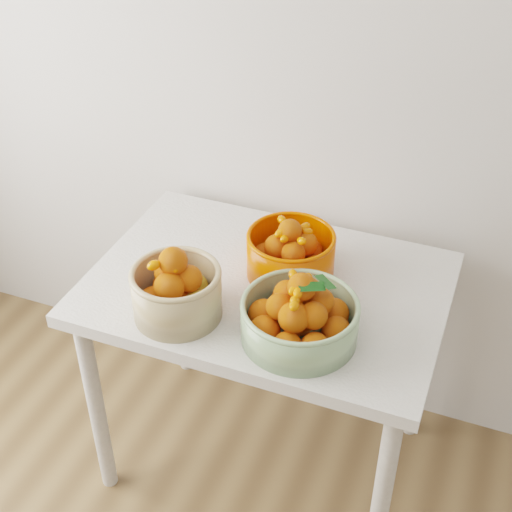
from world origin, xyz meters
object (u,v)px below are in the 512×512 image
object	(u,v)px
table	(267,309)
bowl_green	(299,317)
bowl_orange	(290,253)
bowl_cream	(176,291)

from	to	relation	value
table	bowl_green	bearing A→B (deg)	-49.23
table	bowl_orange	xyz separation A→B (m)	(0.05, 0.06, 0.17)
table	bowl_orange	distance (m)	0.18
table	bowl_green	size ratio (longest dim) A/B	3.04
bowl_cream	bowl_orange	xyz separation A→B (m)	(0.22, 0.28, -0.01)
bowl_cream	bowl_green	world-z (taller)	bowl_cream
table	bowl_green	distance (m)	0.29
bowl_orange	bowl_cream	bearing A→B (deg)	-128.60
bowl_cream	bowl_orange	world-z (taller)	bowl_cream
bowl_green	bowl_orange	bearing A→B (deg)	114.22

